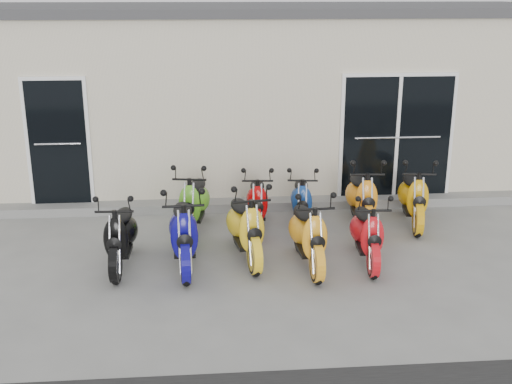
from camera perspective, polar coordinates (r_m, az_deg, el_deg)
The scene contains 16 objects.
ground at distance 9.34m, azimuth 0.31°, elevation -5.50°, with size 80.00×80.00×0.00m, color gray.
building at distance 13.93m, azimuth -1.59°, elevation 9.06°, with size 14.00×6.00×3.20m, color beige.
roof_cap at distance 13.79m, azimuth -1.65°, elevation 15.98°, with size 14.20×6.20×0.16m, color #3F3F42.
front_step at distance 11.20m, azimuth -0.60°, elevation -1.11°, with size 14.00×0.40×0.15m, color gray.
door_left at distance 11.26m, azimuth -17.19°, elevation 4.47°, with size 1.07×0.08×2.22m, color black.
door_right at distance 11.50m, azimuth 12.41°, elevation 5.11°, with size 2.02×0.08×2.22m, color black.
scooter_front_black at distance 8.89m, azimuth -11.99°, elevation -3.12°, with size 0.57×1.56×1.15m, color black, non-canonical shape.
scooter_front_blue at distance 8.74m, azimuth -6.47°, elevation -2.84°, with size 0.62×1.70×1.26m, color #0F0A7A, non-canonical shape.
scooter_front_orange_a at distance 8.93m, azimuth -0.95°, elevation -2.39°, with size 0.60×1.66×1.22m, color yellow, non-canonical shape.
scooter_front_orange_b at distance 8.73m, azimuth 4.67°, elevation -3.03°, with size 0.59×1.62×1.20m, color #FFA821, non-canonical shape.
scooter_front_red at distance 8.97m, azimuth 9.86°, elevation -2.98°, with size 0.54×1.50×1.11m, color red, non-canonical shape.
scooter_back_green at distance 10.04m, azimuth -5.54°, elevation -0.30°, with size 0.59×1.61×1.19m, color #5DB625, non-canonical shape.
scooter_back_red at distance 10.14m, azimuth 0.12°, elevation -0.29°, with size 0.54×1.49×1.10m, color #B40506, non-canonical shape.
scooter_back_blue at distance 10.24m, azimuth 4.08°, elevation -0.23°, with size 0.53×1.46×1.08m, color navy, non-canonical shape.
scooter_back_yellow at distance 10.32m, azimuth 9.40°, elevation 0.12°, with size 0.60×1.65×1.22m, color orange, non-canonical shape.
scooter_back_extra at distance 10.58m, azimuth 13.85°, elevation 0.19°, with size 0.59×1.61×1.19m, color #E3A00B, non-canonical shape.
Camera 1 is at (-0.76, -8.56, 3.66)m, focal length 45.00 mm.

